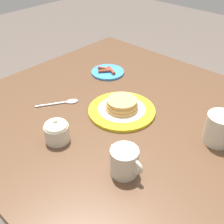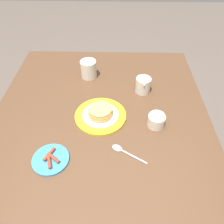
{
  "view_description": "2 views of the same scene",
  "coord_description": "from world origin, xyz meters",
  "px_view_note": "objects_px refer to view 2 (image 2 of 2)",
  "views": [
    {
      "loc": [
        0.53,
        -0.65,
        1.38
      ],
      "look_at": [
        -0.02,
        -0.06,
        0.8
      ],
      "focal_mm": 45.0,
      "sensor_mm": 36.0,
      "label": 1
    },
    {
      "loc": [
        -0.77,
        -0.07,
        1.54
      ],
      "look_at": [
        -0.02,
        -0.06,
        0.8
      ],
      "focal_mm": 35.0,
      "sensor_mm": 36.0,
      "label": 2
    }
  ],
  "objects_px": {
    "sugar_bowl": "(157,119)",
    "spoon": "(123,151)",
    "pancake_plate": "(100,114)",
    "coffee_mug": "(89,68)",
    "side_plate_bacon": "(51,159)",
    "creamer_pitcher": "(143,85)"
  },
  "relations": [
    {
      "from": "sugar_bowl",
      "to": "spoon",
      "type": "distance_m",
      "value": 0.22
    },
    {
      "from": "pancake_plate",
      "to": "sugar_bowl",
      "type": "height_order",
      "value": "sugar_bowl"
    },
    {
      "from": "coffee_mug",
      "to": "side_plate_bacon",
      "type": "bearing_deg",
      "value": 170.4
    },
    {
      "from": "side_plate_bacon",
      "to": "pancake_plate",
      "type": "bearing_deg",
      "value": -36.34
    },
    {
      "from": "pancake_plate",
      "to": "side_plate_bacon",
      "type": "relative_size",
      "value": 1.65
    },
    {
      "from": "side_plate_bacon",
      "to": "sugar_bowl",
      "type": "height_order",
      "value": "sugar_bowl"
    },
    {
      "from": "sugar_bowl",
      "to": "creamer_pitcher",
      "type": "bearing_deg",
      "value": 9.81
    },
    {
      "from": "side_plate_bacon",
      "to": "creamer_pitcher",
      "type": "height_order",
      "value": "creamer_pitcher"
    },
    {
      "from": "creamer_pitcher",
      "to": "pancake_plate",
      "type": "bearing_deg",
      "value": 132.15
    },
    {
      "from": "pancake_plate",
      "to": "spoon",
      "type": "distance_m",
      "value": 0.23
    },
    {
      "from": "coffee_mug",
      "to": "sugar_bowl",
      "type": "relative_size",
      "value": 1.51
    },
    {
      "from": "side_plate_bacon",
      "to": "sugar_bowl",
      "type": "bearing_deg",
      "value": -65.69
    },
    {
      "from": "pancake_plate",
      "to": "side_plate_bacon",
      "type": "height_order",
      "value": "pancake_plate"
    },
    {
      "from": "side_plate_bacon",
      "to": "coffee_mug",
      "type": "xyz_separation_m",
      "value": [
        0.59,
        -0.1,
        0.05
      ]
    },
    {
      "from": "creamer_pitcher",
      "to": "spoon",
      "type": "bearing_deg",
      "value": 164.34
    },
    {
      "from": "sugar_bowl",
      "to": "spoon",
      "type": "height_order",
      "value": "sugar_bowl"
    },
    {
      "from": "sugar_bowl",
      "to": "side_plate_bacon",
      "type": "bearing_deg",
      "value": 114.31
    },
    {
      "from": "pancake_plate",
      "to": "creamer_pitcher",
      "type": "height_order",
      "value": "creamer_pitcher"
    },
    {
      "from": "spoon",
      "to": "creamer_pitcher",
      "type": "bearing_deg",
      "value": -15.66
    },
    {
      "from": "coffee_mug",
      "to": "creamer_pitcher",
      "type": "distance_m",
      "value": 0.34
    },
    {
      "from": "coffee_mug",
      "to": "spoon",
      "type": "height_order",
      "value": "coffee_mug"
    },
    {
      "from": "side_plate_bacon",
      "to": "spoon",
      "type": "xyz_separation_m",
      "value": [
        0.05,
        -0.29,
        -0.0
      ]
    }
  ]
}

